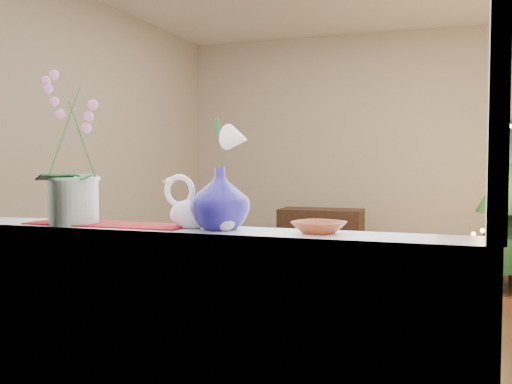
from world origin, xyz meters
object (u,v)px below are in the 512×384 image
at_px(paperweight, 226,221).
at_px(orchid_pot, 72,147).
at_px(blue_vase, 220,194).
at_px(amber_dish, 319,228).
at_px(swan, 191,203).
at_px(side_table, 321,239).

bearing_deg(paperweight, orchid_pot, 178.27).
distance_m(blue_vase, amber_dish, 0.40).
height_order(orchid_pot, amber_dish, orchid_pot).
xyz_separation_m(orchid_pot, swan, (0.53, 0.02, -0.22)).
bearing_deg(paperweight, swan, 165.35).
xyz_separation_m(blue_vase, paperweight, (0.04, -0.05, -0.10)).
bearing_deg(swan, blue_vase, 4.58).
distance_m(orchid_pot, amber_dish, 1.08).
relative_size(paperweight, amber_dish, 0.49).
relative_size(orchid_pot, side_table, 0.72).
bearing_deg(swan, amber_dish, 4.50).
height_order(paperweight, amber_dish, paperweight).
xyz_separation_m(swan, amber_dish, (0.51, 0.01, -0.08)).
distance_m(paperweight, amber_dish, 0.35).
bearing_deg(amber_dish, side_table, 102.63).
relative_size(orchid_pot, swan, 2.76).
height_order(blue_vase, paperweight, blue_vase).
bearing_deg(orchid_pot, amber_dish, 1.78).
bearing_deg(amber_dish, orchid_pot, -178.22).
bearing_deg(swan, orchid_pot, -174.27).
xyz_separation_m(orchid_pot, paperweight, (0.69, -0.02, -0.28)).
bearing_deg(blue_vase, orchid_pot, -177.84).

